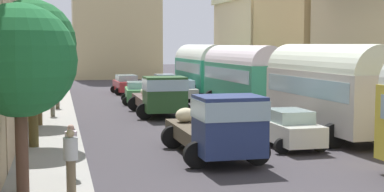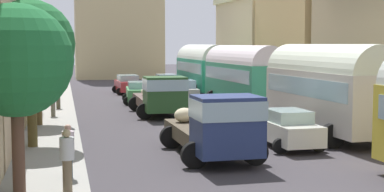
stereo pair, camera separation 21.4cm
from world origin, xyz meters
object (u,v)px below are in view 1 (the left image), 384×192
at_px(pedestrian_2, 53,101).
at_px(pedestrian_3, 71,150).
at_px(cargo_truck_0, 218,126).
at_px(car_3, 183,90).
at_px(parked_bus_2, 242,74).
at_px(car_1, 126,84).
at_px(pedestrian_1, 57,95).
at_px(pedestrian_0, 71,159).
at_px(car_4, 165,83).
at_px(car_0, 138,92).
at_px(parked_bus_1, 328,86).
at_px(car_2, 289,129).
at_px(cargo_truck_1, 160,95).
at_px(parked_bus_3, 201,67).

xyz_separation_m(pedestrian_2, pedestrian_3, (0.69, -15.11, -0.02)).
distance_m(cargo_truck_0, car_3, 22.00).
distance_m(parked_bus_2, car_1, 14.15).
bearing_deg(car_1, pedestrian_1, -116.75).
relative_size(parked_bus_2, pedestrian_2, 5.22).
bearing_deg(pedestrian_0, pedestrian_3, 88.45).
bearing_deg(car_4, car_0, -112.70).
bearing_deg(pedestrian_3, parked_bus_2, 57.31).
relative_size(parked_bus_1, car_2, 2.27).
bearing_deg(car_0, cargo_truck_1, -87.39).
bearing_deg(pedestrian_0, car_4, 75.11).
xyz_separation_m(parked_bus_2, car_0, (-6.11, 4.69, -1.48)).
distance_m(parked_bus_1, parked_bus_2, 11.39).
relative_size(parked_bus_2, cargo_truck_0, 1.46).
relative_size(parked_bus_1, parked_bus_3, 0.86).
xyz_separation_m(parked_bus_1, cargo_truck_0, (-6.21, -3.85, -1.05)).
bearing_deg(car_1, cargo_truck_0, -89.97).
height_order(car_1, pedestrian_3, pedestrian_3).
xyz_separation_m(parked_bus_2, cargo_truck_1, (-5.78, -2.52, -1.05)).
bearing_deg(pedestrian_1, parked_bus_1, -47.67).
bearing_deg(parked_bus_1, car_3, 98.68).
bearing_deg(parked_bus_3, pedestrian_1, -140.63).
height_order(cargo_truck_0, car_4, cargo_truck_0).
relative_size(parked_bus_2, cargo_truck_1, 1.37).
bearing_deg(cargo_truck_0, pedestrian_3, -157.84).
bearing_deg(car_4, parked_bus_3, -33.49).
bearing_deg(car_2, parked_bus_2, 79.63).
bearing_deg(cargo_truck_1, pedestrian_3, -109.87).
distance_m(cargo_truck_0, pedestrian_3, 5.62).
height_order(car_3, pedestrian_3, pedestrian_3).
bearing_deg(pedestrian_1, pedestrian_0, -88.93).
xyz_separation_m(parked_bus_3, car_1, (-6.03, 1.58, -1.48)).
xyz_separation_m(parked_bus_1, car_4, (-2.91, 24.35, -1.50)).
relative_size(car_0, car_4, 1.09).
xyz_separation_m(car_0, car_1, (0.15, 8.05, 0.01)).
bearing_deg(cargo_truck_1, parked_bus_2, 23.60).
bearing_deg(pedestrian_0, car_2, 32.85).
height_order(parked_bus_3, car_4, parked_bus_3).
bearing_deg(parked_bus_2, parked_bus_1, -88.66).
height_order(cargo_truck_1, pedestrian_2, cargo_truck_1).
xyz_separation_m(car_4, pedestrian_2, (-9.18, -15.21, 0.22)).
relative_size(cargo_truck_1, car_0, 1.73).
xyz_separation_m(car_1, pedestrian_2, (-5.87, -14.99, 0.23)).
bearing_deg(pedestrian_2, car_2, -50.35).
height_order(parked_bus_2, car_0, parked_bus_2).
relative_size(cargo_truck_1, pedestrian_1, 3.92).
bearing_deg(car_0, pedestrian_0, -102.03).
bearing_deg(cargo_truck_1, pedestrian_0, -108.02).
bearing_deg(parked_bus_1, pedestrian_3, -152.37).
distance_m(car_2, pedestrian_0, 10.37).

